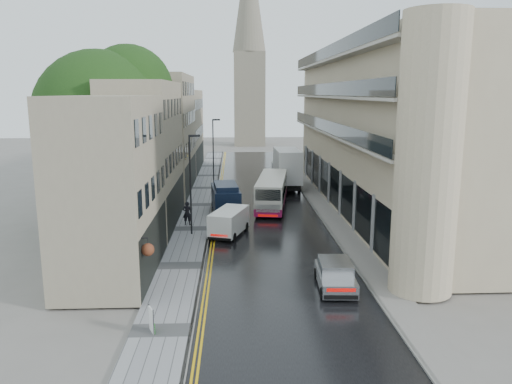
{
  "coord_description": "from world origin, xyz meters",
  "views": [
    {
      "loc": [
        -2.63,
        -17.68,
        10.27
      ],
      "look_at": [
        -1.04,
        18.0,
        3.15
      ],
      "focal_mm": 35.0,
      "sensor_mm": 36.0,
      "label": 1
    }
  ],
  "objects": [
    {
      "name": "white_lorry",
      "position": [
        1.99,
        33.96,
        2.19
      ],
      "size": [
        2.7,
        8.32,
        4.34
      ],
      "primitive_type": null,
      "rotation": [
        0.0,
        0.0,
        0.03
      ],
      "color": "silver",
      "rests_on": "road"
    },
    {
      "name": "cream_bus",
      "position": [
        -0.64,
        24.15,
        1.41
      ],
      "size": [
        3.72,
        10.39,
        2.77
      ],
      "primitive_type": null,
      "rotation": [
        0.0,
        0.0,
        -0.14
      ],
      "color": "beige",
      "rests_on": "road"
    },
    {
      "name": "estate_sign",
      "position": [
        -6.24,
        2.46,
        0.67
      ],
      "size": [
        0.35,
        0.63,
        1.09
      ],
      "primitive_type": null,
      "rotation": [
        0.0,
        0.0,
        0.43
      ],
      "color": "white",
      "rests_on": "left_sidewalk"
    },
    {
      "name": "church_spire",
      "position": [
        0.5,
        82.0,
        20.0
      ],
      "size": [
        6.4,
        6.4,
        40.0
      ],
      "primitive_type": null,
      "color": "slate",
      "rests_on": "ground"
    },
    {
      "name": "modern_block",
      "position": [
        10.3,
        26.0,
        7.0
      ],
      "size": [
        8.0,
        40.0,
        14.0
      ],
      "primitive_type": null,
      "color": "#BCAC8C",
      "rests_on": "ground"
    },
    {
      "name": "road",
      "position": [
        0.0,
        27.5,
        0.01
      ],
      "size": [
        9.0,
        85.0,
        0.02
      ],
      "primitive_type": "cube",
      "color": "black",
      "rests_on": "ground"
    },
    {
      "name": "lamp_post_far",
      "position": [
        -4.87,
        36.37,
        3.8
      ],
      "size": [
        0.84,
        0.28,
        7.36
      ],
      "primitive_type": null,
      "rotation": [
        0.0,
        0.0,
        0.12
      ],
      "color": "black",
      "rests_on": "left_sidewalk"
    },
    {
      "name": "tree_near",
      "position": [
        -12.5,
        20.0,
        6.95
      ],
      "size": [
        10.56,
        10.56,
        13.89
      ],
      "primitive_type": null,
      "color": "black",
      "rests_on": "ground"
    },
    {
      "name": "white_van",
      "position": [
        -4.3,
        16.55,
        0.99
      ],
      "size": [
        3.09,
        4.63,
        1.93
      ],
      "primitive_type": null,
      "rotation": [
        0.0,
        0.0,
        -0.32
      ],
      "color": "white",
      "rests_on": "road"
    },
    {
      "name": "old_shop_row",
      "position": [
        -9.45,
        30.0,
        6.0
      ],
      "size": [
        4.5,
        56.0,
        12.0
      ],
      "primitive_type": null,
      "color": "gray",
      "rests_on": "ground"
    },
    {
      "name": "silver_hatchback",
      "position": [
        1.81,
        5.86,
        0.79
      ],
      "size": [
        2.03,
        4.21,
        1.54
      ],
      "primitive_type": null,
      "rotation": [
        0.0,
        0.0,
        -0.06
      ],
      "color": "#A0A1A5",
      "rests_on": "road"
    },
    {
      "name": "pedestrian",
      "position": [
        -6.31,
        20.26,
        1.06
      ],
      "size": [
        0.72,
        0.5,
        1.88
      ],
      "primitive_type": "imported",
      "rotation": [
        0.0,
        0.0,
        3.07
      ],
      "color": "black",
      "rests_on": "left_sidewalk"
    },
    {
      "name": "lamp_post_near",
      "position": [
        -5.77,
        17.72,
        3.72
      ],
      "size": [
        0.83,
        0.37,
        7.21
      ],
      "primitive_type": null,
      "rotation": [
        0.0,
        0.0,
        0.25
      ],
      "color": "black",
      "rests_on": "left_sidewalk"
    },
    {
      "name": "tree_far",
      "position": [
        -12.2,
        33.0,
        6.23
      ],
      "size": [
        9.24,
        9.24,
        12.46
      ],
      "primitive_type": null,
      "color": "black",
      "rests_on": "ground"
    },
    {
      "name": "ground",
      "position": [
        0.0,
        0.0,
        0.0
      ],
      "size": [
        200.0,
        200.0,
        0.0
      ],
      "primitive_type": "plane",
      "color": "slate",
      "rests_on": "ground"
    },
    {
      "name": "right_sidewalk",
      "position": [
        5.4,
        27.5,
        0.06
      ],
      "size": [
        1.8,
        85.0,
        0.12
      ],
      "primitive_type": "cube",
      "color": "slate",
      "rests_on": "ground"
    },
    {
      "name": "navy_van",
      "position": [
        -4.17,
        22.47,
        1.4
      ],
      "size": [
        2.69,
        5.58,
        2.75
      ],
      "primitive_type": null,
      "rotation": [
        0.0,
        0.0,
        0.1
      ],
      "color": "black",
      "rests_on": "road"
    },
    {
      "name": "left_sidewalk",
      "position": [
        -5.85,
        27.5,
        0.06
      ],
      "size": [
        2.7,
        85.0,
        0.12
      ],
      "primitive_type": "cube",
      "color": "gray",
      "rests_on": "ground"
    }
  ]
}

